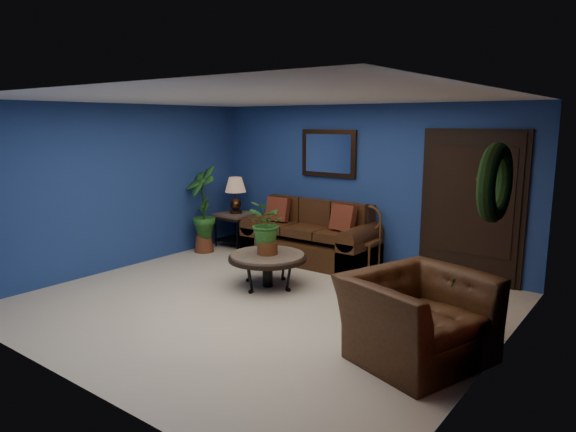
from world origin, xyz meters
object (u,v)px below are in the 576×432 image
Objects in this scene: armchair at (417,317)px; sofa at (312,241)px; table_lamp at (236,191)px; coffee_table at (267,258)px; side_chair at (366,234)px; end_table at (236,221)px.

sofa is at bearing 68.97° from armchair.
table_lamp is at bearing -178.88° from sofa.
sofa is 1.54m from coffee_table.
coffee_table is 1.69m from side_chair.
coffee_table is at bearing -79.09° from sofa.
sofa is at bearing 1.12° from end_table.
table_lamp is 2.65m from side_chair.
end_table is (-1.65, -0.03, 0.14)m from sofa.
side_chair reaches higher than armchair.
sofa is 0.99m from side_chair.
sofa is 3.64m from armchair.
end_table reaches higher than coffee_table.
sofa is 1.79m from table_lamp.
side_chair is (0.96, 0.04, 0.23)m from sofa.
coffee_table is at bearing -115.77° from side_chair.
end_table is 2.61m from side_chair.
sofa is 1.74× the size of armchair.
side_chair is (0.67, 1.55, 0.15)m from coffee_table.
coffee_table is at bearing -37.23° from end_table.
armchair is (1.84, -2.37, -0.14)m from side_chair.
side_chair reaches higher than end_table.
coffee_table is at bearing 90.58° from armchair.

